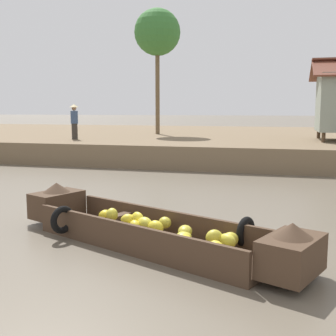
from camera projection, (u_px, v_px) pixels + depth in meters
The scene contains 5 objects.
ground_plane at pixel (194, 197), 11.59m from camera, with size 300.00×300.00×0.00m, color #665B4C.
riverbank_strip at pixel (243, 141), 25.66m from camera, with size 160.00×20.00×0.94m, color #756047.
banana_boat at pixel (151, 230), 7.43m from camera, with size 5.75×3.25×0.85m.
palm_tree_far at pixel (157, 33), 23.92m from camera, with size 2.59×2.59×7.01m.
vendor_person at pixel (74, 120), 20.27m from camera, with size 0.44×0.44×1.66m.
Camera 1 is at (2.24, -1.17, 2.38)m, focal length 45.65 mm.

